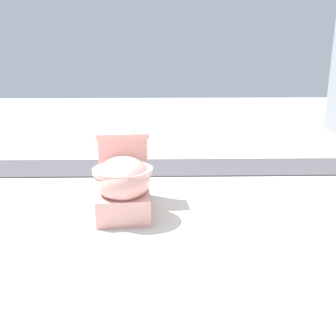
% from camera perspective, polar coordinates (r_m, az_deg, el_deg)
% --- Properties ---
extents(ground_plane, '(14.00, 14.00, 0.00)m').
position_cam_1_polar(ground_plane, '(2.69, -12.11, -6.74)').
color(ground_plane, beige).
extents(gravel_strip, '(0.56, 8.00, 0.01)m').
position_cam_1_polar(gravel_strip, '(3.68, -1.35, 0.08)').
color(gravel_strip, '#423F44').
rests_on(gravel_strip, ground).
extents(toilet, '(0.66, 0.42, 0.52)m').
position_cam_1_polar(toilet, '(2.65, -6.49, -1.71)').
color(toilet, '#E09E93').
rests_on(toilet, ground).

